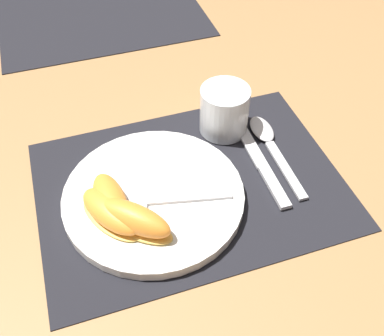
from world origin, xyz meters
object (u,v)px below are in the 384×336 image
object	(u,v)px
spoon	(268,139)
citrus_wedge_1	(112,212)
plate	(154,196)
citrus_wedge_2	(133,219)
citrus_wedge_0	(111,202)
knife	(259,160)
fork	(153,200)
juice_glass	(224,113)

from	to	relation	value
spoon	citrus_wedge_1	xyz separation A→B (m)	(-0.27, -0.09, 0.03)
plate	citrus_wedge_2	xyz separation A→B (m)	(-0.04, -0.05, 0.02)
citrus_wedge_0	knife	bearing A→B (deg)	7.45
spoon	fork	world-z (taller)	fork
spoon	fork	distance (m)	0.22
spoon	citrus_wedge_2	xyz separation A→B (m)	(-0.25, -0.11, 0.03)
juice_glass	citrus_wedge_1	bearing A→B (deg)	-147.11
citrus_wedge_1	knife	bearing A→B (deg)	11.45
knife	citrus_wedge_0	distance (m)	0.24
plate	spoon	size ratio (longest dim) A/B	1.40
citrus_wedge_0	citrus_wedge_1	xyz separation A→B (m)	(-0.00, -0.02, 0.00)
fork	citrus_wedge_1	bearing A→B (deg)	-168.91
plate	knife	distance (m)	0.18
spoon	citrus_wedge_0	bearing A→B (deg)	-165.68
knife	citrus_wedge_1	xyz separation A→B (m)	(-0.24, -0.05, 0.03)
juice_glass	citrus_wedge_2	distance (m)	0.25
spoon	citrus_wedge_1	size ratio (longest dim) A/B	1.57
citrus_wedge_0	citrus_wedge_2	distance (m)	0.05
spoon	citrus_wedge_1	distance (m)	0.28
citrus_wedge_1	fork	bearing A→B (deg)	11.09
plate	fork	size ratio (longest dim) A/B	1.35
juice_glass	spoon	bearing A→B (deg)	-41.91
plate	citrus_wedge_0	bearing A→B (deg)	-171.88
plate	citrus_wedge_1	size ratio (longest dim) A/B	2.20
knife	spoon	distance (m)	0.05
knife	citrus_wedge_0	world-z (taller)	citrus_wedge_0
knife	citrus_wedge_0	xyz separation A→B (m)	(-0.24, -0.03, 0.03)
knife	fork	distance (m)	0.18
fork	citrus_wedge_1	world-z (taller)	citrus_wedge_1
spoon	knife	bearing A→B (deg)	-130.32
spoon	fork	bearing A→B (deg)	-160.67
spoon	fork	xyz separation A→B (m)	(-0.21, -0.07, 0.01)
fork	citrus_wedge_1	xyz separation A→B (m)	(-0.06, -0.01, 0.01)
plate	citrus_wedge_1	world-z (taller)	citrus_wedge_1
knife	spoon	world-z (taller)	spoon
spoon	fork	size ratio (longest dim) A/B	0.96
juice_glass	citrus_wedge_0	distance (m)	0.24
plate	citrus_wedge_0	xyz separation A→B (m)	(-0.06, -0.01, 0.02)
plate	citrus_wedge_2	distance (m)	0.07
knife	citrus_wedge_2	size ratio (longest dim) A/B	1.87
citrus_wedge_2	knife	bearing A→B (deg)	18.26
knife	citrus_wedge_2	distance (m)	0.23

